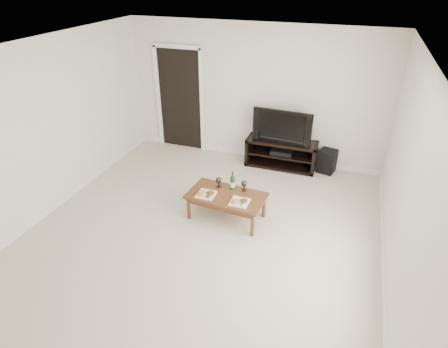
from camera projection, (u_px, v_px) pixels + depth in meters
floor at (201, 235)px, 5.47m from camera, size 5.50×5.50×0.00m
back_wall at (254, 94)px, 7.10m from camera, size 5.00×0.04×2.60m
ceiling at (194, 51)px, 4.18m from camera, size 5.00×5.50×0.04m
doorway at (180, 100)px, 7.66m from camera, size 0.90×0.02×2.05m
media_console at (281, 154)px, 7.20m from camera, size 1.34×0.45×0.55m
television at (283, 125)px, 6.90m from camera, size 1.11×0.21×0.63m
av_receiver at (282, 152)px, 7.16m from camera, size 0.41×0.31×0.08m
subwoofer at (327, 161)px, 7.04m from camera, size 0.36×0.36×0.44m
coffee_table at (227, 206)px, 5.76m from camera, size 1.21×0.73×0.42m
plate_left at (206, 193)px, 5.63m from camera, size 0.27×0.27×0.07m
plate_right at (240, 201)px, 5.45m from camera, size 0.27×0.27×0.07m
wine_bottle at (233, 179)px, 5.71m from camera, size 0.07×0.07×0.35m
goblet_left at (219, 182)px, 5.81m from camera, size 0.09×0.09×0.17m
goblet_right at (244, 186)px, 5.72m from camera, size 0.09×0.09×0.17m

